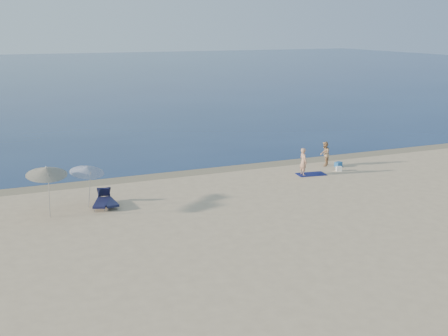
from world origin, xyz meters
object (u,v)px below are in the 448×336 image
Objects in this scene: person_right at (325,154)px; umbrella_near at (87,170)px; blue_cooler at (338,164)px; person_left at (303,162)px.

umbrella_near reaches higher than person_right.
person_right is 1.10m from blue_cooler.
umbrella_near is at bearing 95.35° from person_left.
person_left is 1.06× the size of person_right.
umbrella_near is (-15.49, -2.48, 1.10)m from person_right.
umbrella_near is (-16.18, -1.92, 1.73)m from blue_cooler.
person_left is 0.74× the size of umbrella_near.
person_left is 2.89m from person_right.
umbrella_near is (-13.01, -1.00, 1.05)m from person_left.
person_right reaches higher than blue_cooler.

